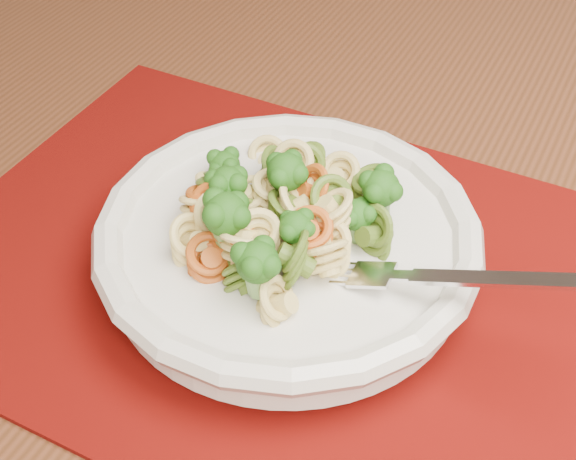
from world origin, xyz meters
The scene contains 5 objects.
dining_table centered at (-0.65, 0.47, 0.63)m, with size 1.49×1.08×0.72m.
placemat centered at (-0.61, 0.38, 0.73)m, with size 0.45×0.35×0.00m, color #550803.
pasta_bowl centered at (-0.59, 0.38, 0.76)m, with size 0.25×0.25×0.05m.
pasta_broccoli_heap centered at (-0.59, 0.38, 0.77)m, with size 0.21×0.21×0.06m, color #DEBC6E, non-canonical shape.
fork centered at (-0.53, 0.37, 0.77)m, with size 0.19×0.02×0.01m, color silver, non-canonical shape.
Camera 1 is at (-0.38, 0.08, 1.11)m, focal length 50.00 mm.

